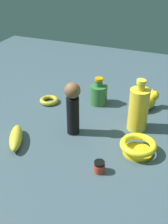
{
  "coord_description": "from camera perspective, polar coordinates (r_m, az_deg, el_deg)",
  "views": [
    {
      "loc": [
        -0.37,
        0.93,
        0.66
      ],
      "look_at": [
        0.0,
        0.0,
        0.06
      ],
      "focal_mm": 46.49,
      "sensor_mm": 36.0,
      "label": 1
    }
  ],
  "objects": [
    {
      "name": "banana",
      "position": [
        1.12,
        -13.24,
        -4.93
      ],
      "size": [
        0.12,
        0.16,
        0.05
      ],
      "primitive_type": "ellipsoid",
      "rotation": [
        0.0,
        0.0,
        2.06
      ],
      "color": "gold",
      "rests_on": "ground"
    },
    {
      "name": "bowl",
      "position": [
        1.06,
        10.59,
        -6.66
      ],
      "size": [
        0.13,
        0.13,
        0.05
      ],
      "color": "yellow",
      "rests_on": "ground"
    },
    {
      "name": "person_figure_adult",
      "position": [
        1.1,
        -2.23,
        1.07
      ],
      "size": [
        0.07,
        0.07,
        0.22
      ],
      "color": "black",
      "rests_on": "ground"
    },
    {
      "name": "bangle",
      "position": [
        1.37,
        -6.89,
        2.28
      ],
      "size": [
        0.09,
        0.09,
        0.02
      ],
      "primitive_type": "torus",
      "color": "gold",
      "rests_on": "ground"
    },
    {
      "name": "ground",
      "position": [
        1.2,
        -0.0,
        -2.64
      ],
      "size": [
        2.0,
        2.0,
        0.0
      ],
      "primitive_type": "plane",
      "color": "#384C56"
    },
    {
      "name": "bottle_short",
      "position": [
        1.34,
        2.88,
        3.61
      ],
      "size": [
        0.08,
        0.08,
        0.13
      ],
      "color": "#337136",
      "rests_on": "ground"
    },
    {
      "name": "bottle_tall",
      "position": [
        1.16,
        10.65,
        0.65
      ],
      "size": [
        0.08,
        0.08,
        0.21
      ],
      "color": "yellow",
      "rests_on": "ground"
    },
    {
      "name": "cat_figurine",
      "position": [
        1.32,
        12.4,
        1.92
      ],
      "size": [
        0.1,
        0.13,
        0.09
      ],
      "color": "gold",
      "rests_on": "ground"
    },
    {
      "name": "nail_polish_jar",
      "position": [
        0.97,
        3.03,
        -10.7
      ],
      "size": [
        0.04,
        0.04,
        0.04
      ],
      "color": "#B43A24",
      "rests_on": "ground"
    }
  ]
}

